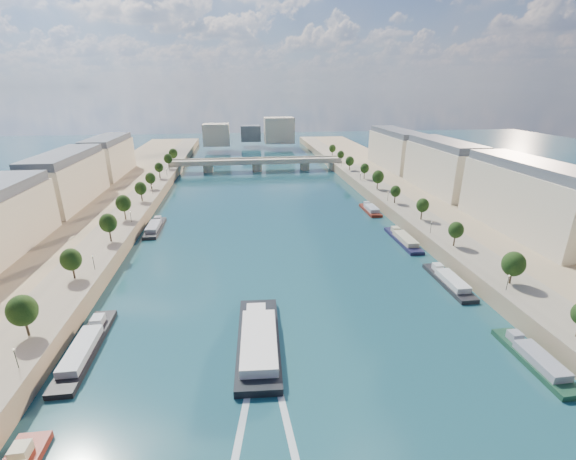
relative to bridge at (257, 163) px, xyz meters
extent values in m
plane|color=#0C2738|center=(0.00, -122.31, -5.08)|extent=(700.00, 700.00, 0.00)
cube|color=#9E8460|center=(-72.00, -122.31, -2.58)|extent=(44.00, 520.00, 5.00)
cube|color=#9E8460|center=(72.00, -122.31, -2.58)|extent=(44.00, 520.00, 5.00)
cube|color=gray|center=(-57.00, -122.31, -0.03)|extent=(14.00, 520.00, 0.10)
cube|color=gray|center=(57.00, -122.31, -0.03)|extent=(14.00, 520.00, 0.10)
cylinder|color=#382B1E|center=(-55.00, -180.31, 1.83)|extent=(0.50, 0.50, 3.82)
ellipsoid|color=black|center=(-55.00, -180.31, 5.42)|extent=(4.80, 4.80, 5.52)
cylinder|color=#382B1E|center=(-55.00, -156.31, 1.83)|extent=(0.50, 0.50, 3.82)
ellipsoid|color=black|center=(-55.00, -156.31, 5.42)|extent=(4.80, 4.80, 5.52)
cylinder|color=#382B1E|center=(-55.00, -132.31, 1.83)|extent=(0.50, 0.50, 3.82)
ellipsoid|color=black|center=(-55.00, -132.31, 5.42)|extent=(4.80, 4.80, 5.52)
cylinder|color=#382B1E|center=(-55.00, -108.31, 1.83)|extent=(0.50, 0.50, 3.82)
ellipsoid|color=black|center=(-55.00, -108.31, 5.42)|extent=(4.80, 4.80, 5.52)
cylinder|color=#382B1E|center=(-55.00, -84.31, 1.83)|extent=(0.50, 0.50, 3.82)
ellipsoid|color=black|center=(-55.00, -84.31, 5.42)|extent=(4.80, 4.80, 5.52)
cylinder|color=#382B1E|center=(-55.00, -60.31, 1.83)|extent=(0.50, 0.50, 3.82)
ellipsoid|color=black|center=(-55.00, -60.31, 5.42)|extent=(4.80, 4.80, 5.52)
cylinder|color=#382B1E|center=(-55.00, -36.31, 1.83)|extent=(0.50, 0.50, 3.82)
ellipsoid|color=black|center=(-55.00, -36.31, 5.42)|extent=(4.80, 4.80, 5.52)
cylinder|color=#382B1E|center=(-55.00, -12.31, 1.83)|extent=(0.50, 0.50, 3.82)
ellipsoid|color=black|center=(-55.00, -12.31, 5.42)|extent=(4.80, 4.80, 5.52)
cylinder|color=#382B1E|center=(-55.00, 11.69, 1.83)|extent=(0.50, 0.50, 3.82)
ellipsoid|color=black|center=(-55.00, 11.69, 5.42)|extent=(4.80, 4.80, 5.52)
cylinder|color=#382B1E|center=(55.00, -172.31, 1.83)|extent=(0.50, 0.50, 3.82)
ellipsoid|color=black|center=(55.00, -172.31, 5.42)|extent=(4.80, 4.80, 5.52)
cylinder|color=#382B1E|center=(55.00, -148.31, 1.83)|extent=(0.50, 0.50, 3.82)
ellipsoid|color=black|center=(55.00, -148.31, 5.42)|extent=(4.80, 4.80, 5.52)
cylinder|color=#382B1E|center=(55.00, -124.31, 1.83)|extent=(0.50, 0.50, 3.82)
ellipsoid|color=black|center=(55.00, -124.31, 5.42)|extent=(4.80, 4.80, 5.52)
cylinder|color=#382B1E|center=(55.00, -100.31, 1.83)|extent=(0.50, 0.50, 3.82)
ellipsoid|color=black|center=(55.00, -100.31, 5.42)|extent=(4.80, 4.80, 5.52)
cylinder|color=#382B1E|center=(55.00, -76.31, 1.83)|extent=(0.50, 0.50, 3.82)
ellipsoid|color=black|center=(55.00, -76.31, 5.42)|extent=(4.80, 4.80, 5.52)
cylinder|color=#382B1E|center=(55.00, -52.31, 1.83)|extent=(0.50, 0.50, 3.82)
ellipsoid|color=black|center=(55.00, -52.31, 5.42)|extent=(4.80, 4.80, 5.52)
cylinder|color=#382B1E|center=(55.00, -28.31, 1.83)|extent=(0.50, 0.50, 3.82)
ellipsoid|color=black|center=(55.00, -28.31, 5.42)|extent=(4.80, 4.80, 5.52)
cylinder|color=#382B1E|center=(55.00, -4.31, 1.83)|extent=(0.50, 0.50, 3.82)
ellipsoid|color=black|center=(55.00, -4.31, 5.42)|extent=(4.80, 4.80, 5.52)
cylinder|color=#382B1E|center=(55.00, 19.69, 1.83)|extent=(0.50, 0.50, 3.82)
ellipsoid|color=black|center=(55.00, 19.69, 5.42)|extent=(4.80, 4.80, 5.52)
cylinder|color=black|center=(-52.50, -192.31, 1.92)|extent=(0.14, 0.14, 4.00)
sphere|color=#FFE5B2|center=(-52.50, -192.31, 4.02)|extent=(0.36, 0.36, 0.36)
cylinder|color=black|center=(-52.50, -152.31, 1.92)|extent=(0.14, 0.14, 4.00)
sphere|color=#FFE5B2|center=(-52.50, -152.31, 4.02)|extent=(0.36, 0.36, 0.36)
cylinder|color=black|center=(-52.50, -112.31, 1.92)|extent=(0.14, 0.14, 4.00)
sphere|color=#FFE5B2|center=(-52.50, -112.31, 4.02)|extent=(0.36, 0.36, 0.36)
cylinder|color=black|center=(-52.50, -72.31, 1.92)|extent=(0.14, 0.14, 4.00)
sphere|color=#FFE5B2|center=(-52.50, -72.31, 4.02)|extent=(0.36, 0.36, 0.36)
cylinder|color=black|center=(-52.50, -32.31, 1.92)|extent=(0.14, 0.14, 4.00)
sphere|color=#FFE5B2|center=(-52.50, -32.31, 4.02)|extent=(0.36, 0.36, 0.36)
cylinder|color=black|center=(52.50, -177.31, 1.92)|extent=(0.14, 0.14, 4.00)
sphere|color=#FFE5B2|center=(52.50, -177.31, 4.02)|extent=(0.36, 0.36, 0.36)
cylinder|color=black|center=(52.50, -137.31, 1.92)|extent=(0.14, 0.14, 4.00)
sphere|color=#FFE5B2|center=(52.50, -137.31, 4.02)|extent=(0.36, 0.36, 0.36)
cylinder|color=black|center=(52.50, -97.31, 1.92)|extent=(0.14, 0.14, 4.00)
sphere|color=#FFE5B2|center=(52.50, -97.31, 4.02)|extent=(0.36, 0.36, 0.36)
cylinder|color=black|center=(52.50, -57.31, 1.92)|extent=(0.14, 0.14, 4.00)
sphere|color=#FFE5B2|center=(52.50, -57.31, 4.02)|extent=(0.36, 0.36, 0.36)
cylinder|color=black|center=(52.50, -17.31, 1.92)|extent=(0.14, 0.14, 4.00)
sphere|color=#FFE5B2|center=(52.50, -17.31, 4.02)|extent=(0.36, 0.36, 0.36)
cube|color=beige|center=(-85.00, -81.31, 9.92)|extent=(16.00, 52.00, 20.00)
cube|color=#474C54|center=(-85.00, -81.31, 21.52)|extent=(14.72, 50.44, 3.20)
cube|color=beige|center=(-85.00, -23.31, 9.92)|extent=(16.00, 52.00, 20.00)
cube|color=#474C54|center=(-85.00, -23.31, 21.52)|extent=(14.72, 50.44, 3.20)
cube|color=beige|center=(85.00, -139.31, 9.92)|extent=(16.00, 52.00, 20.00)
cube|color=#474C54|center=(85.00, -139.31, 21.52)|extent=(14.72, 50.44, 3.20)
cube|color=beige|center=(85.00, -81.31, 9.92)|extent=(16.00, 52.00, 20.00)
cube|color=#474C54|center=(85.00, -81.31, 21.52)|extent=(14.72, 50.44, 3.20)
cube|color=beige|center=(85.00, -23.31, 9.92)|extent=(16.00, 52.00, 20.00)
cube|color=#474C54|center=(85.00, -23.31, 21.52)|extent=(14.72, 50.44, 3.20)
cube|color=beige|center=(-30.00, 87.69, 8.92)|extent=(22.00, 18.00, 18.00)
cube|color=beige|center=(25.00, 97.69, 10.92)|extent=(26.00, 20.00, 22.00)
cube|color=#474C54|center=(0.00, 112.69, 6.92)|extent=(18.00, 16.00, 14.00)
cube|color=#C1B79E|center=(0.00, 0.00, 1.12)|extent=(112.00, 11.00, 2.20)
cube|color=#C1B79E|center=(0.00, -5.00, 2.62)|extent=(112.00, 0.80, 0.90)
cube|color=#C1B79E|center=(0.00, 5.00, 2.62)|extent=(112.00, 0.80, 0.90)
cylinder|color=#C1B79E|center=(-32.00, 0.00, -2.58)|extent=(6.40, 6.40, 5.00)
cylinder|color=#C1B79E|center=(0.00, 0.00, -2.58)|extent=(6.40, 6.40, 5.00)
cylinder|color=#C1B79E|center=(32.00, 0.00, -2.58)|extent=(6.40, 6.40, 5.00)
cube|color=#C1B79E|center=(-52.00, 0.00, -2.58)|extent=(6.00, 12.00, 5.00)
cube|color=#C1B79E|center=(52.00, 0.00, -2.58)|extent=(6.00, 12.00, 5.00)
cube|color=black|center=(-9.27, -183.98, -4.57)|extent=(10.58, 31.62, 2.23)
cube|color=white|center=(-9.27, -186.47, -2.45)|extent=(8.39, 20.63, 2.00)
cube|color=white|center=(-9.27, -174.62, -2.56)|extent=(4.65, 3.98, 1.80)
cube|color=silver|center=(-12.47, -200.98, -5.06)|extent=(5.74, 25.81, 0.04)
cube|color=silver|center=(-6.07, -200.98, -5.06)|extent=(2.96, 26.02, 0.04)
cube|color=#C2B992|center=(-45.50, -207.56, -2.98)|extent=(2.50, 2.51, 1.80)
cube|color=black|center=(-45.50, -181.77, -4.78)|extent=(5.00, 27.51, 1.80)
cube|color=#ADB4BA|center=(-45.50, -183.98, -3.08)|extent=(4.10, 15.13, 1.60)
cube|color=#ADB4BA|center=(-45.50, -173.52, -2.98)|extent=(2.50, 3.30, 1.80)
cube|color=#252528|center=(-45.50, -107.40, -4.78)|extent=(5.00, 22.84, 1.80)
cube|color=gray|center=(-45.50, -109.23, -3.08)|extent=(4.10, 12.56, 1.60)
cube|color=gray|center=(-45.50, -100.55, -2.98)|extent=(2.50, 2.74, 1.80)
cube|color=#19402B|center=(45.50, -197.18, -4.78)|extent=(5.00, 20.40, 1.80)
cube|color=#929199|center=(45.50, -198.81, -3.08)|extent=(4.10, 11.22, 1.60)
cube|color=#929199|center=(45.50, -191.06, -2.98)|extent=(2.50, 2.45, 1.80)
cube|color=black|center=(45.50, -163.69, -4.78)|extent=(5.00, 22.25, 1.80)
cube|color=silver|center=(45.50, -165.47, -3.08)|extent=(4.10, 12.24, 1.60)
cube|color=silver|center=(45.50, -157.02, -2.98)|extent=(2.50, 2.67, 1.80)
cube|color=#1B1A3A|center=(45.50, -131.83, -4.78)|extent=(5.00, 24.47, 1.80)
cube|color=beige|center=(45.50, -133.78, -3.08)|extent=(4.10, 13.46, 1.60)
cube|color=beige|center=(45.50, -124.49, -2.98)|extent=(2.50, 2.94, 1.80)
cube|color=maroon|center=(45.50, -95.82, -4.78)|extent=(5.00, 17.97, 1.80)
cube|color=#AAAEB6|center=(45.50, -97.25, -3.08)|extent=(4.10, 9.88, 1.60)
cube|color=#AAAEB6|center=(45.50, -90.42, -2.98)|extent=(2.50, 2.16, 1.80)
camera|label=1|loc=(-11.73, -253.80, 47.20)|focal=24.00mm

